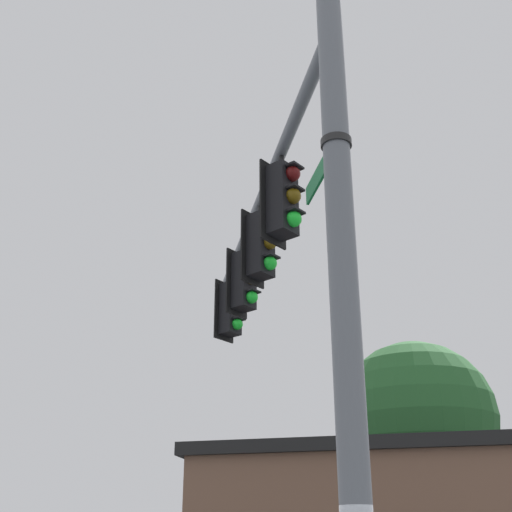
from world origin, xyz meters
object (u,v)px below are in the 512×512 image
Objects in this scene: traffic_light_nearest_pole at (283,200)px; bird_flying at (278,184)px; traffic_light_mid_outer at (245,280)px; street_name_sign at (328,159)px; traffic_light_mid_inner at (262,245)px; traffic_light_arm_end at (231,309)px.

traffic_light_nearest_pole is 3.44× the size of bird_flying.
street_name_sign is (3.28, 4.06, -0.63)m from traffic_light_mid_outer.
traffic_light_mid_outer is (-0.97, -1.20, 0.00)m from traffic_light_mid_inner.
traffic_light_nearest_pole and traffic_light_arm_end have the same top height.
traffic_light_mid_outer is at bearing -128.83° from traffic_light_mid_inner.
traffic_light_arm_end is (-0.97, -1.20, 0.00)m from traffic_light_mid_outer.
traffic_light_nearest_pole is at bearing 51.17° from traffic_light_mid_inner.
traffic_light_mid_inner is 1.55m from traffic_light_mid_outer.
traffic_light_mid_outer is at bearing 51.17° from traffic_light_arm_end.
traffic_light_nearest_pole reaches higher than street_name_sign.
bird_flying reaches higher than street_name_sign.
traffic_light_mid_inner is at bearing 51.17° from traffic_light_arm_end.
traffic_light_arm_end is at bearing -128.83° from traffic_light_nearest_pole.
bird_flying reaches higher than traffic_light_nearest_pole.
traffic_light_nearest_pole and traffic_light_mid_inner have the same top height.
traffic_light_nearest_pole and traffic_light_mid_outer have the same top height.
traffic_light_mid_inner is 1.22× the size of street_name_sign.
traffic_light_mid_inner is 3.09m from traffic_light_arm_end.
bird_flying is (-0.54, 0.81, 2.76)m from traffic_light_arm_end.
street_name_sign is (1.34, 1.65, -0.63)m from traffic_light_nearest_pole.
traffic_light_arm_end is 1.22× the size of street_name_sign.
traffic_light_arm_end is 2.93m from bird_flying.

